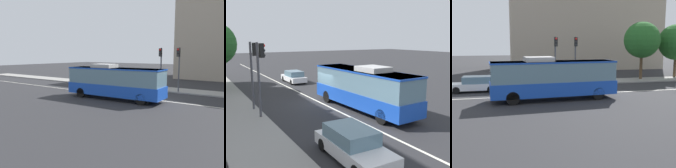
# 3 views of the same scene
# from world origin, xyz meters

# --- Properties ---
(ground_plane) EXTENTS (160.00, 160.00, 0.00)m
(ground_plane) POSITION_xyz_m (0.00, 0.00, 0.00)
(ground_plane) COLOR #28282B
(sidewalk_kerb) EXTENTS (80.00, 3.28, 0.14)m
(sidewalk_kerb) POSITION_xyz_m (0.00, 6.73, 0.07)
(sidewalk_kerb) COLOR gray
(sidewalk_kerb) RESTS_ON ground_plane
(lane_centre_line) EXTENTS (76.00, 0.16, 0.01)m
(lane_centre_line) POSITION_xyz_m (0.00, 0.00, 0.01)
(lane_centre_line) COLOR silver
(lane_centre_line) RESTS_ON ground_plane
(transit_bus) EXTENTS (10.10, 2.95, 3.46)m
(transit_bus) POSITION_xyz_m (-3.53, -1.86, 1.81)
(transit_bus) COLOR #1947B7
(transit_bus) RESTS_ON ground_plane
(sedan_white) EXTENTS (4.53, 1.88, 1.46)m
(sedan_white) POSITION_xyz_m (-9.94, 3.36, 0.72)
(sedan_white) COLOR white
(sedan_white) RESTS_ON ground_plane
(traffic_light_near_corner) EXTENTS (0.34, 0.62, 5.20)m
(traffic_light_near_corner) POSITION_xyz_m (-1.82, 5.33, 3.56)
(traffic_light_near_corner) COLOR #47474C
(traffic_light_near_corner) RESTS_ON ground_plane
(traffic_light_mid_block) EXTENTS (0.34, 0.62, 5.20)m
(traffic_light_mid_block) POSITION_xyz_m (0.38, 5.31, 3.56)
(traffic_light_mid_block) COLOR #47474C
(traffic_light_mid_block) RESTS_ON ground_plane
(street_tree_kerbside_left) EXTENTS (4.57, 4.57, 6.91)m
(street_tree_kerbside_left) POSITION_xyz_m (14.56, 7.82, 4.61)
(street_tree_kerbside_left) COLOR #4C3823
(street_tree_kerbside_left) RESTS_ON ground_plane
(street_tree_kerbside_centre) EXTENTS (4.37, 4.37, 7.08)m
(street_tree_kerbside_centre) POSITION_xyz_m (9.26, 7.11, 4.88)
(street_tree_kerbside_centre) COLOR #4C3823
(street_tree_kerbside_centre) RESTS_ON ground_plane
(office_block_background) EXTENTS (26.53, 13.44, 20.40)m
(office_block_background) POSITION_xyz_m (7.55, 25.84, 10.20)
(office_block_background) COLOR tan
(office_block_background) RESTS_ON ground_plane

